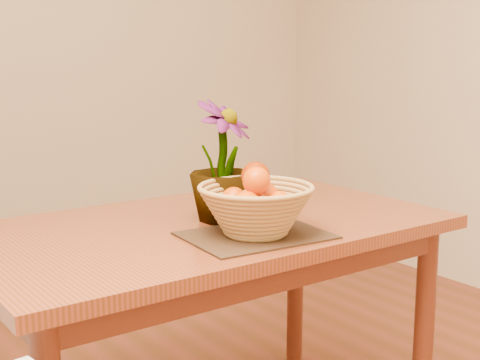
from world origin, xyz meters
TOP-DOWN VIEW (x-y plane):
  - wall_back at (0.00, 2.25)m, footprint 4.00×0.02m
  - table at (0.00, 0.30)m, footprint 1.40×0.80m
  - placemat at (0.02, 0.09)m, footprint 0.40×0.31m
  - wicker_basket at (0.02, 0.09)m, footprint 0.32×0.32m
  - orange_pile at (0.02, 0.09)m, footprint 0.19×0.19m
  - potted_plant at (0.05, 0.29)m, footprint 0.28×0.28m

SIDE VIEW (x-z plane):
  - table at x=0.00m, z-range 0.29..1.04m
  - placemat at x=0.02m, z-range 0.75..0.76m
  - wicker_basket at x=0.02m, z-range 0.75..0.88m
  - orange_pile at x=0.02m, z-range 0.80..0.95m
  - potted_plant at x=0.05m, z-range 0.75..1.11m
  - wall_back at x=0.00m, z-range 0.00..2.70m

